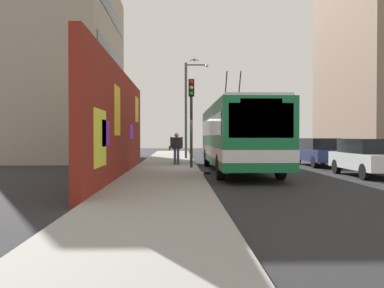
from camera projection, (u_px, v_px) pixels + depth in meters
ground_plane at (198, 170)px, 20.73m from camera, size 80.00×80.00×0.00m
sidewalk_slab at (166, 169)px, 20.68m from camera, size 48.00×3.20×0.15m
graffiti_wall at (120, 124)px, 16.89m from camera, size 14.63×0.32×4.32m
building_far_left at (67, 69)px, 30.69m from camera, size 13.35×6.65×13.24m
city_bus at (237, 134)px, 19.85m from camera, size 11.74×2.62×4.96m
parked_car_white at (369, 157)px, 17.49m from camera, size 4.34×1.89×1.58m
parked_car_navy at (319, 151)px, 23.72m from camera, size 4.74×1.75×1.58m
pedestrian_midblock at (176, 146)px, 22.80m from camera, size 0.23×0.76×1.72m
traffic_light at (191, 108)px, 20.38m from camera, size 0.49×0.28×4.34m
street_lamp at (189, 104)px, 29.66m from camera, size 0.44×1.71×6.77m
flying_pigeons at (186, 5)px, 20.22m from camera, size 8.44×1.64×3.38m
curbside_puddle at (213, 173)px, 19.03m from camera, size 1.54×1.54×0.00m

